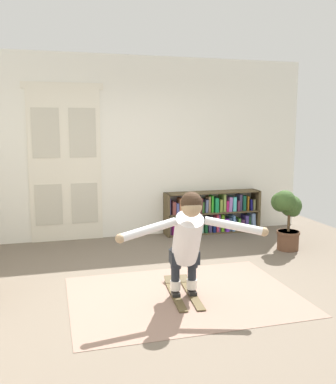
{
  "coord_description": "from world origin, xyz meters",
  "views": [
    {
      "loc": [
        -1.24,
        -4.21,
        1.79
      ],
      "look_at": [
        0.03,
        0.39,
        1.05
      ],
      "focal_mm": 39.71,
      "sensor_mm": 36.0,
      "label": 1
    }
  ],
  "objects": [
    {
      "name": "skis_pair",
      "position": [
        0.07,
        -0.08,
        0.02
      ],
      "size": [
        0.35,
        0.89,
        0.07
      ],
      "color": "brown",
      "rests_on": "rug"
    },
    {
      "name": "double_door",
      "position": [
        -1.02,
        2.54,
        1.23
      ],
      "size": [
        1.22,
        0.05,
        2.45
      ],
      "color": "silver",
      "rests_on": "ground"
    },
    {
      "name": "potted_plant",
      "position": [
        2.04,
        1.14,
        0.56
      ],
      "size": [
        0.48,
        0.43,
        0.9
      ],
      "color": "brown",
      "rests_on": "ground"
    },
    {
      "name": "rug",
      "position": [
        0.07,
        -0.11,
        0.0
      ],
      "size": [
        2.4,
        1.75,
        0.01
      ],
      "primitive_type": "cube",
      "color": "#8C6E5F",
      "rests_on": "ground"
    },
    {
      "name": "bookshelf",
      "position": [
        1.37,
        2.39,
        0.32
      ],
      "size": [
        1.65,
        0.3,
        0.7
      ],
      "color": "brown",
      "rests_on": "ground"
    },
    {
      "name": "person_skier",
      "position": [
        0.05,
        -0.28,
        0.69
      ],
      "size": [
        1.48,
        0.67,
        1.1
      ],
      "color": "white",
      "rests_on": "skis_pair"
    },
    {
      "name": "ground_plane",
      "position": [
        0.0,
        0.0,
        0.0
      ],
      "size": [
        7.2,
        7.2,
        0.0
      ],
      "primitive_type": "plane",
      "color": "#695C4E"
    },
    {
      "name": "back_wall",
      "position": [
        0.0,
        2.6,
        1.45
      ],
      "size": [
        6.0,
        0.1,
        2.9
      ],
      "primitive_type": "cube",
      "color": "white",
      "rests_on": "ground"
    }
  ]
}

